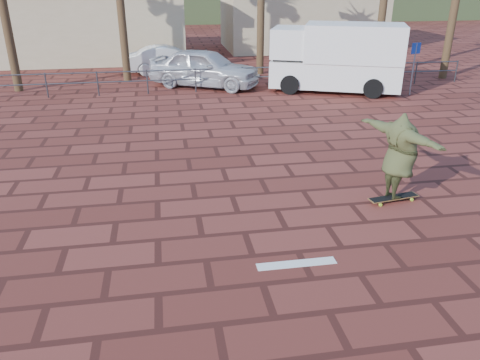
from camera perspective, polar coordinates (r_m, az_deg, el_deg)
name	(u,v)px	position (r m, az deg, el deg)	size (l,w,h in m)	color
ground	(245,233)	(9.13, 0.58, -6.43)	(120.00, 120.00, 0.00)	maroon
paint_stripe	(297,264)	(8.28, 6.91, -10.09)	(1.40, 0.22, 0.01)	white
guardrail	(195,76)	(20.20, -5.46, 12.51)	(24.06, 0.06, 1.00)	#47494F
building_west	(78,18)	(30.21, -19.20, 18.17)	(12.60, 7.60, 4.50)	beige
building_east	(301,8)	(33.19, 7.45, 20.04)	(10.60, 6.60, 5.00)	beige
longboard	(393,198)	(10.82, 18.21, -2.05)	(1.19, 0.43, 0.11)	olive
skateboarder	(400,156)	(10.46, 18.88, 2.74)	(2.33, 0.64, 1.90)	#444927
campervan	(337,56)	(20.65, 11.76, 14.56)	(5.77, 4.04, 2.76)	white
car_silver	(205,68)	(21.20, -4.32, 13.49)	(1.95, 4.86, 1.65)	silver
car_white	(169,59)	(24.58, -8.70, 14.33)	(1.41, 4.05, 1.33)	white
street_sign	(415,59)	(20.67, 20.51, 13.65)	(0.42, 0.14, 2.10)	gray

